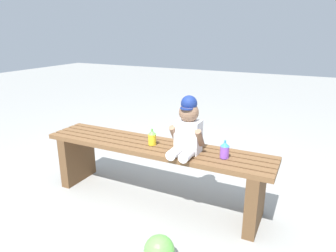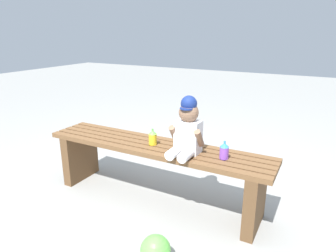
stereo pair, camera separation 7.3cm
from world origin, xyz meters
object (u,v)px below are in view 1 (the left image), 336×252
toy_ball (159,250)px  child_figure (188,129)px  park_bench (154,163)px  sippy_cup_right (225,150)px  sippy_cup_left (152,137)px

toy_ball → child_figure: bearing=97.4°
park_bench → sippy_cup_right: sippy_cup_right is taller
sippy_cup_right → toy_ball: size_ratio=0.70×
child_figure → toy_ball: (0.07, -0.57, -0.55)m
child_figure → sippy_cup_right: bearing=6.0°
sippy_cup_left → sippy_cup_right: same height
child_figure → sippy_cup_left: size_ratio=3.26×
park_bench → sippy_cup_right: size_ratio=14.39×
child_figure → park_bench: bearing=172.8°
park_bench → sippy_cup_left: 0.21m
toy_ball → sippy_cup_right: bearing=72.5°
sippy_cup_right → park_bench: bearing=179.1°
park_bench → sippy_cup_right: bearing=-0.9°
sippy_cup_right → sippy_cup_left: bearing=180.0°
park_bench → child_figure: 0.43m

